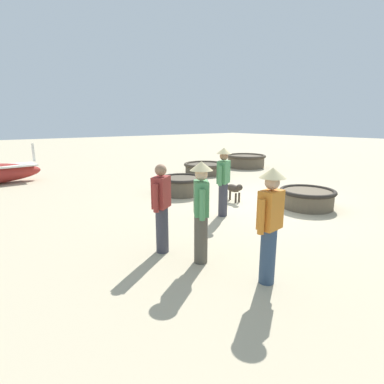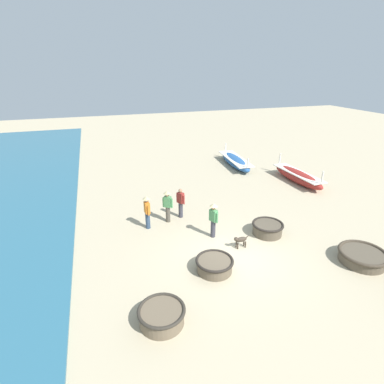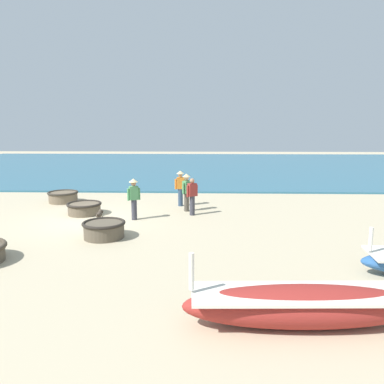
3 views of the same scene
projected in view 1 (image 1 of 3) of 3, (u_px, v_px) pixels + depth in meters
ground_plane at (260, 203)px, 8.54m from camera, size 80.00×80.00×0.00m
coracle_nearest at (307, 198)px, 8.05m from camera, size 1.46×1.46×0.50m
coracle_upturned at (205, 168)px, 13.27m from camera, size 1.86×1.86×0.49m
coracle_weathered at (246, 160)px, 15.22m from camera, size 1.98×1.98×0.64m
coracle_far_left at (182, 185)px, 9.55m from camera, size 1.45×1.45×0.56m
fisherman_by_coracle at (270, 219)px, 4.10m from camera, size 0.36×0.53×1.67m
fisherman_standing_left at (223, 177)px, 7.17m from camera, size 0.36×0.49×1.67m
fisherman_with_hat at (162, 206)px, 5.15m from camera, size 0.37×0.46×1.57m
fisherman_crouching at (201, 206)px, 4.72m from camera, size 0.45×0.38×1.67m
dog at (234, 189)px, 8.61m from camera, size 0.69×0.20×0.55m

